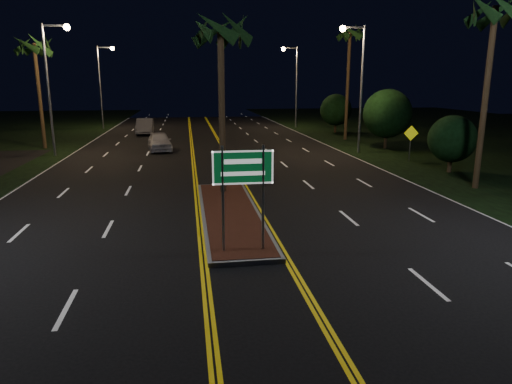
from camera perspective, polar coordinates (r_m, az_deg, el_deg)
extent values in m
plane|color=black|center=(11.52, 0.19, -12.82)|extent=(120.00, 120.00, 0.00)
cube|color=gray|center=(17.99, -3.22, -2.74)|extent=(2.25, 10.25, 0.15)
cube|color=#592819|center=(17.96, -3.22, -2.48)|extent=(2.00, 10.00, 0.02)
cylinder|color=gray|center=(13.46, -4.16, -0.96)|extent=(0.08, 0.08, 3.20)
cylinder|color=gray|center=(13.60, 0.89, -0.77)|extent=(0.08, 0.08, 3.20)
cube|color=#07471E|center=(13.31, -1.65, 3.10)|extent=(1.80, 0.04, 1.00)
cube|color=white|center=(13.29, -1.63, 3.08)|extent=(1.80, 0.01, 1.00)
cylinder|color=gray|center=(35.48, -24.51, 11.37)|extent=(0.18, 0.18, 9.00)
cube|color=gray|center=(35.46, -23.92, 18.49)|extent=(1.60, 0.12, 0.12)
sphere|color=#FFBF72|center=(35.27, -22.58, 18.48)|extent=(0.44, 0.44, 0.44)
cylinder|color=gray|center=(55.01, -18.90, 12.20)|extent=(0.18, 0.18, 9.00)
cube|color=gray|center=(55.01, -18.40, 16.78)|extent=(1.60, 0.12, 0.12)
sphere|color=#FFBF72|center=(54.88, -17.54, 16.75)|extent=(0.44, 0.44, 0.44)
cylinder|color=gray|center=(34.57, 13.04, 12.19)|extent=(0.18, 0.18, 9.00)
cube|color=gray|center=(34.49, 12.13, 19.48)|extent=(1.60, 0.12, 0.12)
sphere|color=#FFBF72|center=(34.21, 10.79, 19.42)|extent=(0.44, 0.44, 0.44)
cylinder|color=gray|center=(53.69, 5.08, 12.84)|extent=(0.18, 0.18, 9.00)
cube|color=gray|center=(53.64, 4.31, 17.50)|extent=(1.60, 0.12, 0.12)
sphere|color=#FFBF72|center=(53.46, 3.43, 17.42)|extent=(0.44, 0.44, 0.44)
cylinder|color=#382819|center=(20.80, -4.29, 9.75)|extent=(0.28, 0.28, 7.50)
cylinder|color=#382819|center=(39.83, -25.43, 10.66)|extent=(0.28, 0.28, 8.00)
cylinder|color=#382819|center=(24.63, 26.71, 10.12)|extent=(0.28, 0.28, 8.50)
cylinder|color=#382819|center=(42.69, 11.37, 12.80)|extent=(0.28, 0.28, 9.50)
cylinder|color=#382819|center=(28.89, 23.05, 3.17)|extent=(0.24, 0.24, 0.90)
sphere|color=black|center=(28.68, 23.32, 6.11)|extent=(2.70, 2.70, 2.70)
cylinder|color=#382819|center=(37.84, 15.88, 6.23)|extent=(0.24, 0.24, 1.26)
sphere|color=black|center=(37.65, 16.08, 9.40)|extent=(3.78, 3.78, 3.78)
cylinder|color=#382819|center=(48.90, 9.87, 7.98)|extent=(0.24, 0.24, 1.08)
sphere|color=black|center=(48.77, 9.96, 10.08)|extent=(3.24, 3.24, 3.24)
imported|color=silver|center=(35.92, -11.98, 6.41)|extent=(2.77, 5.23, 1.67)
imported|color=#9B9BA3|center=(48.11, -13.73, 8.13)|extent=(2.43, 5.40, 1.78)
cylinder|color=gray|center=(31.98, 18.70, 5.49)|extent=(0.07, 0.07, 2.05)
cube|color=yellow|center=(31.87, 18.83, 6.98)|extent=(0.99, 0.06, 0.99)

